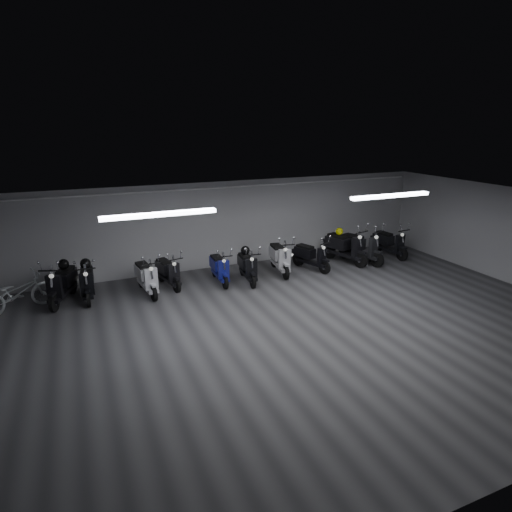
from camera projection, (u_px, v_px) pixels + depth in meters
name	position (u px, v px, depth m)	size (l,w,h in m)	color
floor	(305.00, 328.00, 9.87)	(14.00, 10.00, 0.01)	#373739
ceiling	(310.00, 209.00, 9.03)	(14.00, 10.00, 0.01)	slate
back_wall	(231.00, 224.00, 13.84)	(14.00, 0.01, 2.80)	#9A9A9C
fluor_strip_left	(160.00, 214.00, 8.81)	(2.40, 0.18, 0.08)	white
fluor_strip_right	(391.00, 196.00, 11.05)	(2.40, 0.18, 0.08)	white
conduit	(231.00, 187.00, 13.40)	(0.05, 0.05, 13.60)	white
scooter_0	(61.00, 278.00, 11.09)	(0.60, 1.81, 1.35)	black
scooter_1	(87.00, 277.00, 11.31)	(0.57, 1.71, 1.27)	black
scooter_2	(146.00, 272.00, 11.63)	(0.58, 1.74, 1.29)	#BDBCC1
scooter_3	(168.00, 267.00, 12.16)	(0.54, 1.62, 1.20)	black
scooter_4	(219.00, 264.00, 12.49)	(0.53, 1.60, 1.19)	navy
scooter_5	(247.00, 262.00, 12.57)	(0.55, 1.66, 1.24)	black
scooter_6	(280.00, 253.00, 13.29)	(0.60, 1.80, 1.34)	#BAB9BD
scooter_7	(311.00, 252.00, 13.59)	(0.55, 1.65, 1.23)	black
scooter_8	(345.00, 242.00, 14.23)	(0.67, 2.00, 1.49)	black
scooter_9	(361.00, 242.00, 14.27)	(0.65, 1.96, 1.46)	black
bicycle	(16.00, 289.00, 10.59)	(0.65, 1.83, 1.18)	silver
scooter_10	(390.00, 238.00, 14.95)	(0.59, 1.78, 1.32)	black
helmet_0	(339.00, 231.00, 14.34)	(0.26, 0.26, 0.26)	#C7C70B
helmet_1	(63.00, 264.00, 11.24)	(0.28, 0.28, 0.28)	black
helmet_2	(85.00, 263.00, 11.44)	(0.28, 0.28, 0.28)	black
helmet_3	(245.00, 250.00, 12.69)	(0.28, 0.28, 0.28)	black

